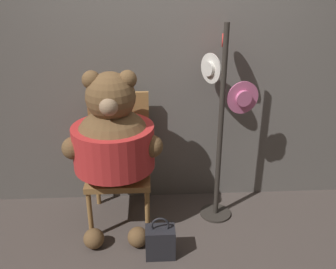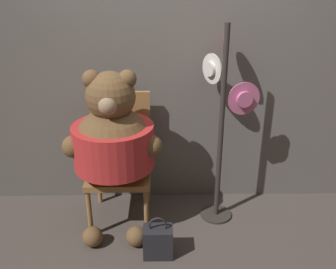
{
  "view_description": "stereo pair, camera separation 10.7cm",
  "coord_description": "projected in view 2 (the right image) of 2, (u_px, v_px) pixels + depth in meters",
  "views": [
    {
      "loc": [
        -0.14,
        -2.6,
        2.06
      ],
      "look_at": [
        0.01,
        0.18,
        0.83
      ],
      "focal_mm": 40.0,
      "sensor_mm": 36.0,
      "label": 1
    },
    {
      "loc": [
        -0.03,
        -2.6,
        2.06
      ],
      "look_at": [
        0.01,
        0.18,
        0.83
      ],
      "focal_mm": 40.0,
      "sensor_mm": 36.0,
      "label": 2
    }
  ],
  "objects": [
    {
      "name": "teddy_bear",
      "position": [
        113.0,
        141.0,
        2.99
      ],
      "size": [
        0.79,
        0.7,
        1.38
      ],
      "color": "brown",
      "rests_on": "ground_plane"
    },
    {
      "name": "wall_back",
      "position": [
        166.0,
        68.0,
        3.27
      ],
      "size": [
        8.0,
        0.1,
        2.54
      ],
      "color": "#66605B",
      "rests_on": "ground_plane"
    },
    {
      "name": "ground_plane",
      "position": [
        167.0,
        232.0,
        3.21
      ],
      "size": [
        14.0,
        14.0,
        0.0
      ],
      "primitive_type": "plane",
      "color": "#4C423D"
    },
    {
      "name": "chair",
      "position": [
        120.0,
        156.0,
        3.26
      ],
      "size": [
        0.53,
        0.56,
        1.11
      ],
      "color": "#9E703D",
      "rests_on": "ground_plane"
    },
    {
      "name": "handbag_on_ground",
      "position": [
        158.0,
        241.0,
        2.9
      ],
      "size": [
        0.23,
        0.15,
        0.36
      ],
      "color": "#232328",
      "rests_on": "ground_plane"
    },
    {
      "name": "hat_display_rack",
      "position": [
        224.0,
        118.0,
        3.09
      ],
      "size": [
        0.45,
        0.41,
        1.71
      ],
      "color": "#332D28",
      "rests_on": "ground_plane"
    }
  ]
}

